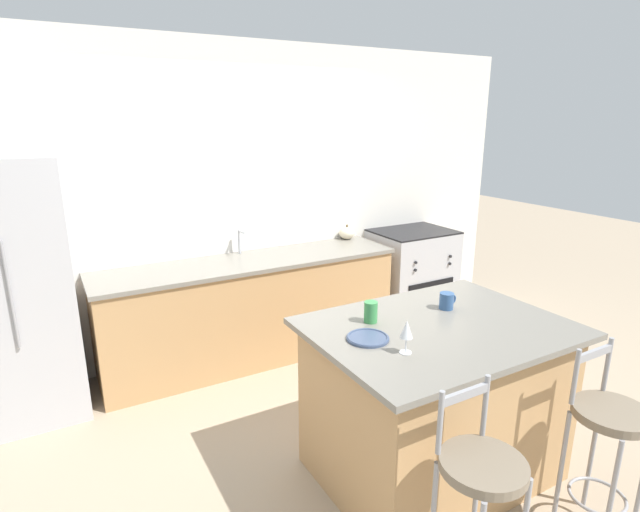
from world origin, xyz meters
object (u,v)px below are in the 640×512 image
object	(u,v)px
bar_stool_near	(479,489)
dinner_plate	(368,338)
coffee_mug	(447,301)
tumbler_cup	(371,312)
bar_stool_far	(607,434)
refrigerator	(2,294)
pumpkin_decoration	(347,233)
wine_glass	(407,330)
oven_range	(411,276)

from	to	relation	value
bar_stool_near	dinner_plate	bearing A→B (deg)	92.89
coffee_mug	tumbler_cup	bearing A→B (deg)	173.48
dinner_plate	bar_stool_far	bearing A→B (deg)	-43.22
bar_stool_near	coffee_mug	xyz separation A→B (m)	(0.63, 0.90, 0.42)
refrigerator	pumpkin_decoration	bearing A→B (deg)	4.77
refrigerator	tumbler_cup	distance (m)	2.50
dinner_plate	refrigerator	bearing A→B (deg)	132.91
refrigerator	bar_stool_far	bearing A→B (deg)	-45.84
wine_glass	tumbler_cup	world-z (taller)	wine_glass
bar_stool_near	dinner_plate	distance (m)	0.87
tumbler_cup	bar_stool_near	bearing A→B (deg)	-96.28
tumbler_cup	oven_range	bearing A→B (deg)	44.65
dinner_plate	tumbler_cup	distance (m)	0.24
bar_stool_near	pumpkin_decoration	xyz separation A→B (m)	(1.15, 2.87, 0.39)
refrigerator	coffee_mug	xyz separation A→B (m)	(2.38, -1.72, 0.08)
wine_glass	coffee_mug	xyz separation A→B (m)	(0.59, 0.34, -0.07)
bar_stool_far	bar_stool_near	bearing A→B (deg)	177.37
bar_stool_far	tumbler_cup	world-z (taller)	tumbler_cup
tumbler_cup	refrigerator	bearing A→B (deg)	138.21
coffee_mug	dinner_plate	bearing A→B (deg)	-169.51
oven_range	pumpkin_decoration	bearing A→B (deg)	161.25
coffee_mug	pumpkin_decoration	world-z (taller)	coffee_mug
wine_glass	tumbler_cup	bearing A→B (deg)	80.28
pumpkin_decoration	tumbler_cup	bearing A→B (deg)	-118.84
wine_glass	pumpkin_decoration	bearing A→B (deg)	64.14
wine_glass	dinner_plate	bearing A→B (deg)	109.17
oven_range	pumpkin_decoration	xyz separation A→B (m)	(-0.65, 0.22, 0.48)
refrigerator	oven_range	size ratio (longest dim) A/B	1.91
dinner_plate	tumbler_cup	bearing A→B (deg)	51.54
oven_range	dinner_plate	bearing A→B (deg)	-134.74
oven_range	bar_stool_near	bearing A→B (deg)	-124.38
refrigerator	dinner_plate	bearing A→B (deg)	-47.09
wine_glass	bar_stool_far	bearing A→B (deg)	-37.00
bar_stool_far	pumpkin_decoration	xyz separation A→B (m)	(0.32, 2.90, 0.39)
wine_glass	refrigerator	bearing A→B (deg)	130.95
bar_stool_near	pumpkin_decoration	distance (m)	3.11
refrigerator	dinner_plate	xyz separation A→B (m)	(1.71, -1.84, 0.04)
bar_stool_far	coffee_mug	xyz separation A→B (m)	(-0.20, 0.94, 0.42)
oven_range	dinner_plate	xyz separation A→B (m)	(-1.85, -1.86, 0.48)
bar_stool_near	bar_stool_far	xyz separation A→B (m)	(0.83, -0.04, 0.00)
pumpkin_decoration	wine_glass	bearing A→B (deg)	-115.86
oven_range	coffee_mug	world-z (taller)	coffee_mug
bar_stool_far	wine_glass	xyz separation A→B (m)	(-0.79, 0.60, 0.49)
tumbler_cup	pumpkin_decoration	size ratio (longest dim) A/B	0.79
bar_stool_near	tumbler_cup	world-z (taller)	tumbler_cup
refrigerator	bar_stool_near	bearing A→B (deg)	-56.23
refrigerator	oven_range	distance (m)	3.59
bar_stool_near	tumbler_cup	size ratio (longest dim) A/B	8.29
dinner_plate	coffee_mug	world-z (taller)	coffee_mug
oven_range	bar_stool_far	xyz separation A→B (m)	(-0.98, -2.68, 0.10)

